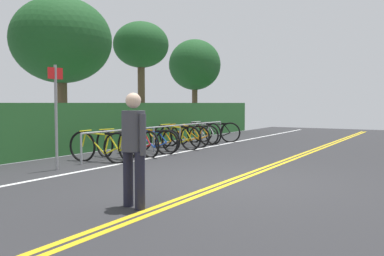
{
  "coord_description": "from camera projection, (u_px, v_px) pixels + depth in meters",
  "views": [
    {
      "loc": [
        -6.93,
        -3.26,
        1.43
      ],
      "look_at": [
        2.16,
        2.07,
        0.81
      ],
      "focal_mm": 39.62,
      "sensor_mm": 36.0,
      "label": 1
    }
  ],
  "objects": [
    {
      "name": "bike_lane_stripe_white",
      "position": [
        98.0,
        168.0,
        9.32
      ],
      "size": [
        31.32,
        0.12,
        0.0
      ],
      "primitive_type": "cube",
      "color": "white",
      "rests_on": "ground_plane"
    },
    {
      "name": "ground_plane",
      "position": [
        230.0,
        183.0,
        7.7
      ],
      "size": [
        34.8,
        10.88,
        0.05
      ],
      "primitive_type": "cube",
      "color": "#2B2B2D"
    },
    {
      "name": "centre_line_yellow_inner",
      "position": [
        234.0,
        182.0,
        7.66
      ],
      "size": [
        31.32,
        0.1,
        0.0
      ],
      "primitive_type": "cube",
      "color": "gold",
      "rests_on": "ground_plane"
    },
    {
      "name": "bicycle_7",
      "position": [
        194.0,
        135.0,
        14.55
      ],
      "size": [
        0.63,
        1.66,
        0.73
      ],
      "color": "black",
      "rests_on": "ground_plane"
    },
    {
      "name": "tree_far_right",
      "position": [
        141.0,
        46.0,
        17.73
      ],
      "size": [
        2.32,
        2.32,
        4.83
      ],
      "color": "brown",
      "rests_on": "ground_plane"
    },
    {
      "name": "centre_line_yellow_outer",
      "position": [
        226.0,
        181.0,
        7.74
      ],
      "size": [
        31.32,
        0.1,
        0.0
      ],
      "primitive_type": "cube",
      "color": "gold",
      "rests_on": "ground_plane"
    },
    {
      "name": "pedestrian",
      "position": [
        134.0,
        143.0,
        5.74
      ],
      "size": [
        0.32,
        0.48,
        1.57
      ],
      "color": "#1E1E2D",
      "rests_on": "ground_plane"
    },
    {
      "name": "bike_rack",
      "position": [
        167.0,
        131.0,
        12.97
      ],
      "size": [
        7.29,
        0.05,
        0.74
      ],
      "color": "#9EA0A5",
      "rests_on": "ground_plane"
    },
    {
      "name": "bicycle_2",
      "position": [
        138.0,
        143.0,
        11.48
      ],
      "size": [
        0.6,
        1.74,
        0.76
      ],
      "color": "black",
      "rests_on": "ground_plane"
    },
    {
      "name": "sign_post_near",
      "position": [
        56.0,
        107.0,
        8.98
      ],
      "size": [
        0.36,
        0.06,
        2.24
      ],
      "color": "gray",
      "rests_on": "ground_plane"
    },
    {
      "name": "bicycle_3",
      "position": [
        149.0,
        141.0,
        11.97
      ],
      "size": [
        0.48,
        1.78,
        0.74
      ],
      "color": "black",
      "rests_on": "ground_plane"
    },
    {
      "name": "bicycle_1",
      "position": [
        116.0,
        144.0,
        10.91
      ],
      "size": [
        0.55,
        1.7,
        0.78
      ],
      "color": "black",
      "rests_on": "ground_plane"
    },
    {
      "name": "tree_mid",
      "position": [
        61.0,
        41.0,
        14.48
      ],
      "size": [
        3.42,
        3.42,
        5.04
      ],
      "color": "brown",
      "rests_on": "ground_plane"
    },
    {
      "name": "bicycle_5",
      "position": [
        176.0,
        137.0,
        13.21
      ],
      "size": [
        0.46,
        1.86,
        0.79
      ],
      "color": "black",
      "rests_on": "ground_plane"
    },
    {
      "name": "bicycle_0",
      "position": [
        100.0,
        147.0,
        10.25
      ],
      "size": [
        0.46,
        1.77,
        0.79
      ],
      "color": "black",
      "rests_on": "ground_plane"
    },
    {
      "name": "bicycle_9",
      "position": [
        216.0,
        132.0,
        15.6
      ],
      "size": [
        0.64,
        1.72,
        0.77
      ],
      "color": "black",
      "rests_on": "ground_plane"
    },
    {
      "name": "hedge_backdrop",
      "position": [
        141.0,
        123.0,
        15.33
      ],
      "size": [
        16.24,
        1.12,
        1.44
      ],
      "primitive_type": "cube",
      "color": "#2D6B30",
      "rests_on": "ground_plane"
    },
    {
      "name": "bicycle_8",
      "position": [
        204.0,
        133.0,
        15.08
      ],
      "size": [
        0.62,
        1.7,
        0.79
      ],
      "color": "black",
      "rests_on": "ground_plane"
    },
    {
      "name": "tree_extra",
      "position": [
        195.0,
        65.0,
        20.99
      ],
      "size": [
        2.56,
        2.56,
        4.57
      ],
      "color": "brown",
      "rests_on": "ground_plane"
    },
    {
      "name": "bicycle_6",
      "position": [
        184.0,
        136.0,
        13.83
      ],
      "size": [
        0.46,
        1.83,
        0.76
      ],
      "color": "black",
      "rests_on": "ground_plane"
    },
    {
      "name": "bicycle_4",
      "position": [
        157.0,
        140.0,
        12.7
      ],
      "size": [
        0.46,
        1.78,
        0.71
      ],
      "color": "black",
      "rests_on": "ground_plane"
    }
  ]
}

